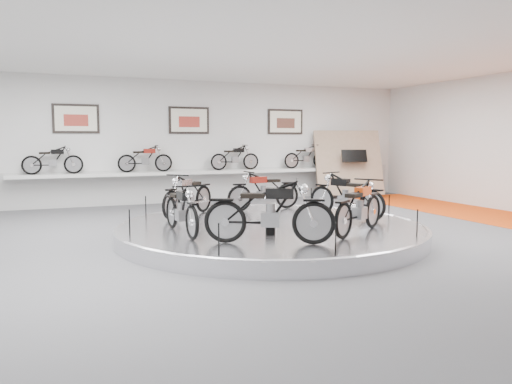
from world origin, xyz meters
name	(u,v)px	position (x,y,z in m)	size (l,w,h in m)	color
floor	(277,241)	(0.00, 0.00, 0.00)	(16.00, 16.00, 0.00)	#525254
ceiling	(278,41)	(0.00, 0.00, 4.00)	(16.00, 16.00, 0.00)	white
wall_back	(189,142)	(0.00, 7.00, 2.00)	(16.00, 16.00, 0.00)	silver
dado_band	(190,185)	(0.00, 6.98, 0.55)	(15.68, 0.04, 1.10)	#BCBCBA
display_platform	(271,231)	(0.00, 0.30, 0.15)	(6.40, 6.40, 0.30)	silver
platform_rim	(271,226)	(0.00, 0.30, 0.27)	(6.40, 6.40, 0.10)	#B2B2BA
shelf	(192,173)	(0.00, 6.70, 1.00)	(11.00, 0.55, 0.10)	silver
poster_left	(76,119)	(-3.50, 6.96, 2.70)	(1.35, 0.06, 0.88)	white
poster_center	(189,120)	(0.00, 6.96, 2.70)	(1.35, 0.06, 0.88)	white
poster_right	(285,122)	(3.50, 6.96, 2.70)	(1.35, 0.06, 0.88)	white
display_panel	(349,163)	(5.60, 6.10, 1.25)	(2.40, 0.12, 2.40)	#9A7A66
shelf_bike_a	(53,162)	(-4.20, 6.70, 1.42)	(1.22, 0.42, 0.73)	black
shelf_bike_b	(145,161)	(-1.50, 6.70, 1.42)	(1.22, 0.42, 0.73)	maroon
shelf_bike_c	(235,159)	(1.50, 6.70, 1.42)	(1.22, 0.42, 0.73)	black
shelf_bike_d	(306,158)	(4.20, 6.70, 1.42)	(1.22, 0.42, 0.73)	#9F9EA3
bike_a	(346,195)	(1.94, 0.48, 0.81)	(1.75, 0.62, 1.03)	black
bike_b	(264,190)	(0.70, 2.33, 0.80)	(1.69, 0.59, 0.99)	maroon
bike_c	(188,195)	(-1.32, 2.07, 0.80)	(1.70, 0.60, 1.00)	#9F9EA3
bike_d	(181,209)	(-2.00, -0.05, 0.78)	(1.62, 0.57, 0.95)	black
bike_e	(269,211)	(-0.83, -1.49, 0.86)	(1.90, 0.67, 1.12)	black
bike_f	(359,207)	(1.13, -1.26, 0.81)	(1.73, 0.61, 1.02)	#C53C0D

